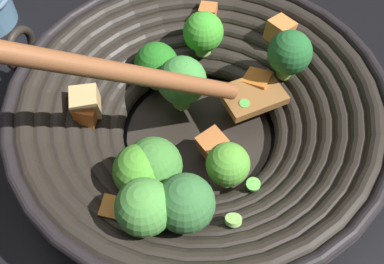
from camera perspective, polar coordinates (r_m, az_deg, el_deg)
name	(u,v)px	position (r m, az deg, el deg)	size (l,w,h in m)	color
ground_plane	(199,138)	(0.54, 0.87, -0.81)	(4.00, 4.00, 0.00)	black
wok	(198,112)	(0.50, 0.78, 2.58)	(0.42, 0.45, 0.25)	black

